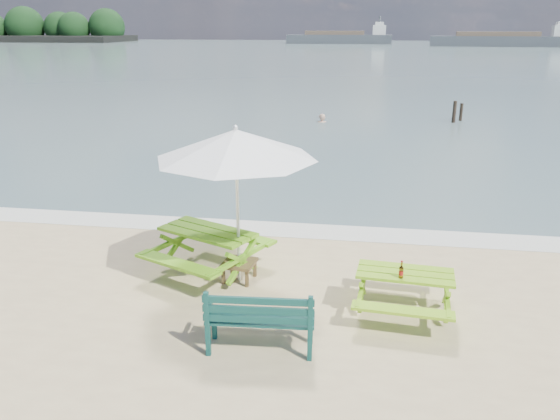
% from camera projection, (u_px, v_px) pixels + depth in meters
% --- Properties ---
extents(sea, '(300.00, 300.00, 0.00)m').
position_uv_depth(sea, '(360.00, 53.00, 87.05)').
color(sea, slate).
rests_on(sea, ground).
extents(foam_strip, '(22.00, 0.90, 0.01)m').
position_uv_depth(foam_strip, '(304.00, 231.00, 11.81)').
color(foam_strip, silver).
rests_on(foam_strip, ground).
extents(picnic_table_left, '(2.33, 2.42, 0.81)m').
position_uv_depth(picnic_table_left, '(208.00, 252.00, 9.71)').
color(picnic_table_left, '#5E9D17').
rests_on(picnic_table_left, ground).
extents(picnic_table_right, '(1.57, 1.72, 0.69)m').
position_uv_depth(picnic_table_right, '(404.00, 293.00, 8.35)').
color(picnic_table_right, '#7FB61B').
rests_on(picnic_table_right, ground).
extents(park_bench, '(1.49, 0.60, 0.90)m').
position_uv_depth(park_bench, '(260.00, 331.00, 7.42)').
color(park_bench, '#0D3834').
rests_on(park_bench, ground).
extents(side_table, '(0.60, 0.60, 0.35)m').
position_uv_depth(side_table, '(239.00, 270.00, 9.48)').
color(side_table, brown).
rests_on(side_table, ground).
extents(patio_umbrella, '(2.98, 2.98, 2.65)m').
position_uv_depth(patio_umbrella, '(236.00, 144.00, 8.76)').
color(patio_umbrella, silver).
rests_on(patio_umbrella, ground).
extents(beer_bottle, '(0.07, 0.07, 0.27)m').
position_uv_depth(beer_bottle, '(401.00, 272.00, 8.02)').
color(beer_bottle, '#995F16').
rests_on(beer_bottle, picnic_table_right).
extents(swimmer, '(0.71, 0.61, 1.66)m').
position_uv_depth(swimmer, '(321.00, 132.00, 25.25)').
color(swimmer, tan).
rests_on(swimmer, ground).
extents(mooring_pilings, '(0.56, 0.76, 1.19)m').
position_uv_depth(mooring_pilings, '(457.00, 114.00, 25.04)').
color(mooring_pilings, black).
rests_on(mooring_pilings, ground).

